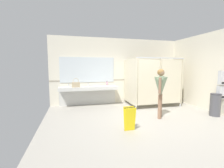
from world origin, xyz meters
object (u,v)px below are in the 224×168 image
(paper_towel_dispenser_upper, at_px, (224,78))
(paper_towel_dispenser_lower, at_px, (222,92))
(soap_dispenser, at_px, (107,83))
(trash_bin, at_px, (215,105))
(wet_floor_sign, at_px, (130,118))
(person_standing, at_px, (161,87))
(handbag, at_px, (76,84))

(paper_towel_dispenser_upper, relative_size, paper_towel_dispenser_lower, 1.04)
(soap_dispenser, bearing_deg, trash_bin, -40.23)
(trash_bin, bearing_deg, paper_towel_dispenser_upper, -0.09)
(soap_dispenser, bearing_deg, paper_towel_dispenser_upper, -37.72)
(paper_towel_dispenser_upper, height_order, trash_bin, paper_towel_dispenser_upper)
(wet_floor_sign, bearing_deg, person_standing, 28.10)
(person_standing, relative_size, wet_floor_sign, 2.57)
(handbag, xyz_separation_m, soap_dispenser, (1.34, 0.32, -0.03))
(handbag, relative_size, soap_dispenser, 1.77)
(person_standing, height_order, handbag, person_standing)
(soap_dispenser, bearing_deg, wet_floor_sign, -91.98)
(paper_towel_dispenser_upper, relative_size, trash_bin, 0.61)
(handbag, bearing_deg, soap_dispenser, 13.47)
(paper_towel_dispenser_lower, xyz_separation_m, trash_bin, (-0.29, -0.03, -0.41))
(person_standing, height_order, wet_floor_sign, person_standing)
(person_standing, bearing_deg, paper_towel_dispenser_upper, -7.46)
(person_standing, relative_size, handbag, 4.39)
(paper_towel_dispenser_lower, distance_m, soap_dispenser, 4.25)
(paper_towel_dispenser_upper, bearing_deg, person_standing, 172.54)
(paper_towel_dispenser_lower, bearing_deg, person_standing, 173.44)
(paper_towel_dispenser_upper, bearing_deg, trash_bin, 179.91)
(paper_towel_dispenser_upper, bearing_deg, paper_towel_dispenser_lower, 90.00)
(person_standing, distance_m, wet_floor_sign, 1.62)
(person_standing, xyz_separation_m, handbag, (-2.54, 2.00, -0.05))
(paper_towel_dispenser_lower, bearing_deg, paper_towel_dispenser_upper, -90.00)
(trash_bin, height_order, soap_dispenser, soap_dispenser)
(paper_towel_dispenser_upper, xyz_separation_m, handbag, (-4.72, 2.29, -0.34))
(paper_towel_dispenser_lower, relative_size, person_standing, 0.28)
(wet_floor_sign, bearing_deg, handbag, 114.68)
(person_standing, bearing_deg, soap_dispenser, 117.18)
(handbag, bearing_deg, trash_bin, -27.33)
(paper_towel_dispenser_upper, relative_size, wet_floor_sign, 0.75)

